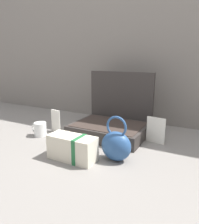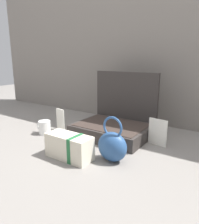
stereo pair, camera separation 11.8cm
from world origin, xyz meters
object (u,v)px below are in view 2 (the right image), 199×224
Objects in this scene: open_suitcase at (115,122)px; teal_pouch_handbag at (112,146)px; info_card_left at (158,132)px; poster_card_right at (60,120)px; coffee_mug at (44,127)px; cream_toiletry_bag at (70,147)px.

open_suitcase reaches higher than teal_pouch_handbag.
info_card_left is (0.29, -0.02, -0.00)m from open_suitcase.
teal_pouch_handbag is 0.33m from info_card_left.
open_suitcase is at bearing 30.99° from poster_card_right.
cream_toiletry_bag is at bearing -24.90° from coffee_mug.
teal_pouch_handbag is 0.93× the size of cream_toiletry_bag.
open_suitcase reaches higher than cream_toiletry_bag.
coffee_mug is at bearing 171.77° from teal_pouch_handbag.
teal_pouch_handbag is at bearing -102.15° from info_card_left.
poster_card_right is at bearing 70.83° from coffee_mug.
cream_toiletry_bag is 0.44m from poster_card_right.
teal_pouch_handbag is at bearing -8.23° from coffee_mug.
poster_card_right is at bearing -161.60° from info_card_left.
coffee_mug is at bearing 155.10° from cream_toiletry_bag.
info_card_left is (0.30, 0.40, 0.02)m from cream_toiletry_bag.
poster_card_right reaches higher than cream_toiletry_bag.
teal_pouch_handbag is 1.99× the size of coffee_mug.
cream_toiletry_bag reaches higher than coffee_mug.
teal_pouch_handbag is 1.45× the size of info_card_left.
open_suitcase is 0.38m from poster_card_right.
teal_pouch_handbag reaches higher than coffee_mug.
teal_pouch_handbag is at bearing -10.95° from poster_card_right.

